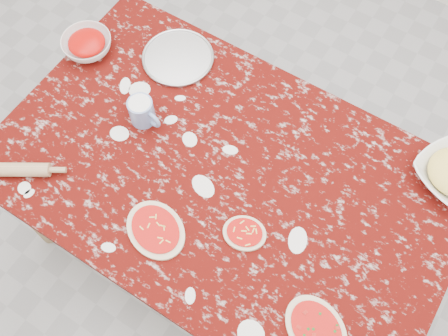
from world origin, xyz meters
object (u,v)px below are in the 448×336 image
worktable (224,184)px  rolling_pin (14,170)px  flour_mug (142,112)px  pizza_tray (178,58)px  sauce_bowl (87,45)px

worktable → rolling_pin: rolling_pin is taller
flour_mug → rolling_pin: bearing=-120.8°
worktable → rolling_pin: 0.73m
rolling_pin → pizza_tray: bearing=74.8°
sauce_bowl → pizza_tray: bearing=25.1°
pizza_tray → sauce_bowl: (-0.32, -0.15, 0.02)m
worktable → flour_mug: size_ratio=11.81×
rolling_pin → sauce_bowl: bearing=103.2°
pizza_tray → sauce_bowl: size_ratio=1.41×
sauce_bowl → rolling_pin: 0.57m
pizza_tray → flour_mug: bearing=-79.6°
pizza_tray → rolling_pin: (-0.19, -0.71, 0.02)m
pizza_tray → rolling_pin: size_ratio=1.12×
pizza_tray → rolling_pin: bearing=-105.2°
pizza_tray → flour_mug: size_ratio=2.01×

